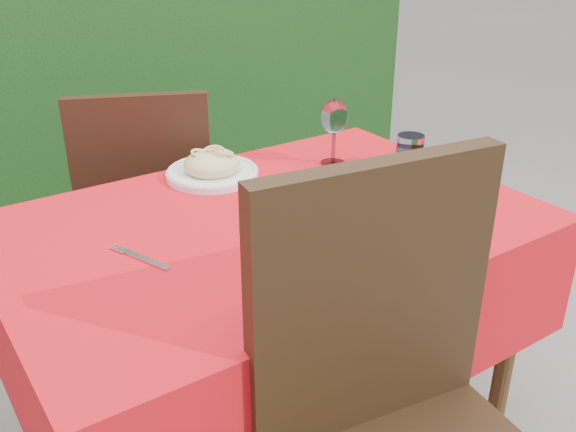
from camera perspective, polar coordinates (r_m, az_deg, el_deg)
hedge at (r=2.86m, az=-19.35°, el=14.14°), size 3.20×0.55×1.78m
dining_table at (r=1.61m, az=-1.60°, el=-5.05°), size 1.26×0.86×0.75m
chair_near at (r=1.19m, az=10.19°, el=-17.77°), size 0.54×0.54×1.06m
chair_far at (r=2.18m, az=-12.38°, el=1.00°), size 0.55×0.55×0.93m
pizza_plate at (r=1.47m, az=3.47°, el=-0.43°), size 0.31×0.31×0.06m
pasta_plate at (r=1.78m, az=-6.77°, el=4.25°), size 0.25×0.25×0.07m
water_glass at (r=1.85m, az=10.76°, el=5.42°), size 0.08×0.08×0.10m
wine_glass at (r=1.83m, az=4.13°, el=8.55°), size 0.08×0.08×0.19m
fork at (r=1.38m, az=-12.53°, el=-3.81°), size 0.08×0.18×0.00m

